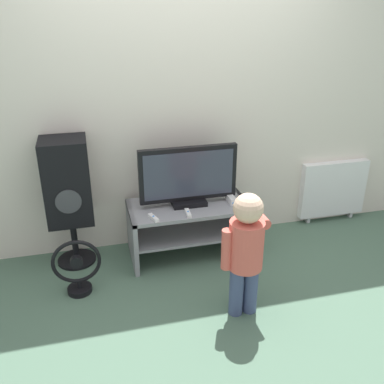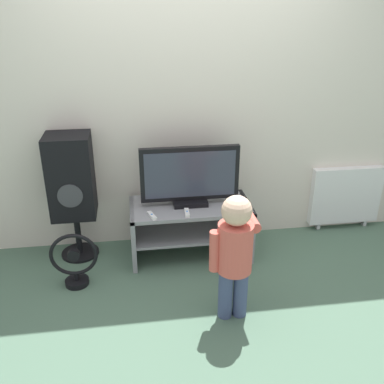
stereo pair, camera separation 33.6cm
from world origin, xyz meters
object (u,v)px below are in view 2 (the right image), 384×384
floor_fan (75,262)px  speaker_tower (71,179)px  remote_secondary (187,213)px  television (190,177)px  remote_primary (152,216)px  radiator (346,195)px  game_console (233,201)px  child (235,248)px

floor_fan → speaker_tower: bearing=92.1°
remote_secondary → speaker_tower: size_ratio=0.12×
television → speaker_tower: speaker_tower is taller
remote_primary → floor_fan: (-0.60, -0.15, -0.27)m
television → floor_fan: television is taller
television → radiator: size_ratio=1.19×
game_console → radiator: 1.20m
game_console → remote_primary: size_ratio=1.25×
child → radiator: (1.33, 1.08, -0.20)m
speaker_tower → radiator: (2.45, 0.14, -0.37)m
remote_primary → radiator: size_ratio=0.20×
child → floor_fan: 1.26m
remote_primary → radiator: bearing=13.3°
television → radiator: television is taller
speaker_tower → television: bearing=-5.8°
game_console → remote_secondary: game_console is taller
television → remote_primary: size_ratio=5.97×
game_console → radiator: radiator is taller
remote_primary → remote_secondary: same height
remote_secondary → floor_fan: size_ratio=0.30×
remote_primary → speaker_tower: size_ratio=0.13×
remote_primary → radiator: 1.89m
remote_secondary → speaker_tower: speaker_tower is taller
television → remote_secondary: bearing=-104.8°
game_console → floor_fan: bearing=-167.1°
television → child: 0.88m
child → radiator: 1.73m
child → speaker_tower: bearing=139.8°
remote_secondary → television: bearing=75.2°
television → speaker_tower: size_ratio=0.76×
game_console → remote_secondary: 0.43m
television → game_console: bearing=-8.0°
remote_primary → remote_secondary: bearing=2.2°
television → remote_secondary: television is taller
remote_secondary → speaker_tower: bearing=162.5°
television → speaker_tower: bearing=174.2°
television → child: television is taller
television → remote_secondary: size_ratio=6.09×
remote_primary → floor_fan: size_ratio=0.31×
television → remote_secondary: (-0.05, -0.19, -0.23)m
remote_primary → speaker_tower: bearing=154.6°
television → radiator: bearing=8.8°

